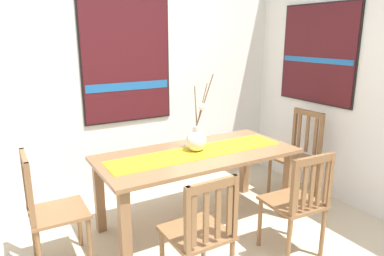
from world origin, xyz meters
TOP-DOWN VIEW (x-y plane):
  - wall_back at (0.00, 1.86)m, footprint 6.40×0.12m
  - dining_table at (0.20, 0.81)m, footprint 1.84×0.84m
  - table_runner at (0.20, 0.81)m, footprint 1.70×0.36m
  - centerpiece_vase at (0.21, 0.85)m, footprint 0.26×0.24m
  - chair_0 at (-0.28, -0.02)m, footprint 0.43×0.43m
  - chair_1 at (-1.11, 0.83)m, footprint 0.43×0.43m
  - chair_2 at (1.50, 0.80)m, footprint 0.44×0.44m
  - chair_3 at (0.64, -0.03)m, footprint 0.44×0.44m
  - painting_on_back_wall at (-0.09, 1.79)m, footprint 0.98×0.05m
  - painting_on_side_wall at (1.79, 0.90)m, footprint 0.05×1.01m

SIDE VIEW (x-z plane):
  - chair_0 at x=-0.28m, z-range 0.03..0.93m
  - chair_3 at x=0.64m, z-range 0.03..0.94m
  - chair_1 at x=-1.11m, z-range 0.01..0.96m
  - chair_2 at x=1.50m, z-range 0.01..0.98m
  - dining_table at x=0.20m, z-range 0.26..0.98m
  - table_runner at x=0.20m, z-range 0.72..0.73m
  - centerpiece_vase at x=0.21m, z-range 0.49..1.20m
  - wall_back at x=0.00m, z-range 0.00..2.70m
  - painting_on_back_wall at x=-0.09m, z-range 0.86..2.20m
  - painting_on_side_wall at x=1.79m, z-range 1.03..2.11m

